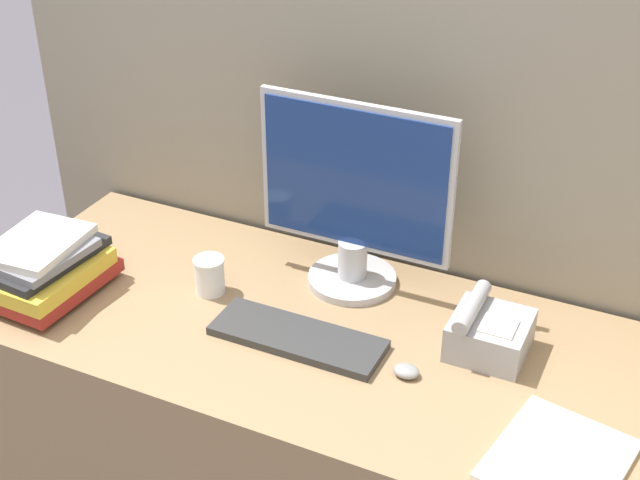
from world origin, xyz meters
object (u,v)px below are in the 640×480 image
Objects in this scene: coffee_cup at (210,275)px; monitor at (352,203)px; keyboard at (298,337)px; book_stack at (43,268)px; desk_telephone at (488,333)px; mouse at (406,371)px.

monitor is at bearing 32.89° from coffee_cup.
keyboard is at bearing -17.00° from coffee_cup.
book_stack reaches higher than desk_telephone.
desk_telephone is at bearing 12.90° from book_stack.
monitor is 1.58× the size of book_stack.
coffee_cup is at bearing 170.13° from mouse.
mouse is 0.19× the size of book_stack.
monitor reaches higher than coffee_cup.
monitor reaches higher than book_stack.
mouse is (0.25, -0.28, -0.21)m from monitor.
mouse is 0.32× the size of desk_telephone.
book_stack is at bearing -174.99° from mouse.
book_stack is (-0.36, -0.17, 0.02)m from coffee_cup.
monitor is 0.39m from coffee_cup.
coffee_cup is (-0.28, 0.09, 0.04)m from keyboard.
coffee_cup is at bearing -147.11° from monitor.
coffee_cup is at bearing -174.68° from desk_telephone.
desk_telephone is at bearing 20.62° from keyboard.
keyboard is 6.93× the size of mouse.
coffee_cup is at bearing 25.85° from book_stack.
mouse is 0.61× the size of coffee_cup.
monitor is at bearing 87.72° from keyboard.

